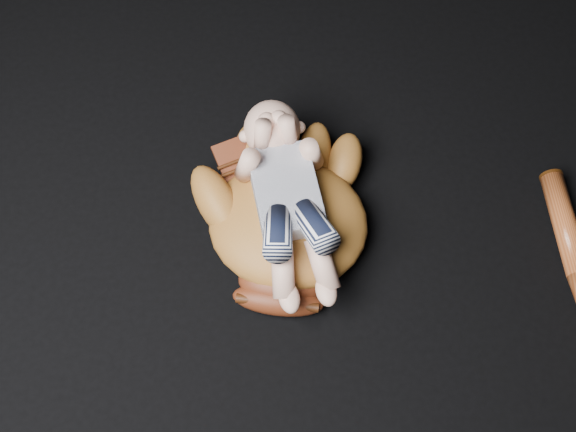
{
  "coord_description": "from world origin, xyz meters",
  "views": [
    {
      "loc": [
        -0.21,
        -0.5,
        1.26
      ],
      "look_at": [
        -0.19,
        0.13,
        0.07
      ],
      "focal_mm": 45.0,
      "sensor_mm": 36.0,
      "label": 1
    }
  ],
  "objects": [
    {
      "name": "baseball_glove",
      "position": [
        -0.19,
        0.12,
        0.07
      ],
      "size": [
        0.44,
        0.48,
        0.13
      ],
      "primitive_type": null,
      "rotation": [
        0.0,
        0.0,
        -0.17
      ],
      "color": "brown",
      "rests_on": "ground"
    },
    {
      "name": "newborn_baby",
      "position": [
        -0.19,
        0.12,
        0.13
      ],
      "size": [
        0.25,
        0.43,
        0.16
      ],
      "primitive_type": null,
      "rotation": [
        0.0,
        0.0,
        0.16
      ],
      "color": "#D8A28B",
      "rests_on": "baseball_glove"
    }
  ]
}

